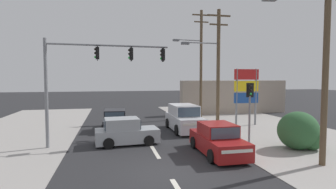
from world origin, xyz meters
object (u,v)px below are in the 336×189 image
at_px(utility_pole_background_right, 200,61).
at_px(shopping_plaza_sign, 246,89).
at_px(traffic_signal_mast, 91,69).
at_px(hatchback_oncoming_mid, 115,120).
at_px(sedan_crossing_left, 218,140).
at_px(suv_oncoming_near, 184,119).
at_px(utility_pole_foreground_right, 324,42).
at_px(utility_pole_midground_right, 216,65).
at_px(hatchback_receding_far, 126,132).
at_px(pedestal_signal_right_kerb, 250,102).

relative_size(utility_pole_background_right, shopping_plaza_sign, 2.24).
bearing_deg(traffic_signal_mast, hatchback_oncoming_mid, 72.89).
height_order(sedan_crossing_left, suv_oncoming_near, suv_oncoming_near).
distance_m(traffic_signal_mast, hatchback_oncoming_mid, 5.86).
relative_size(utility_pole_foreground_right, utility_pole_midground_right, 1.13).
bearing_deg(hatchback_oncoming_mid, suv_oncoming_near, -16.23).
height_order(shopping_plaza_sign, hatchback_receding_far, shopping_plaza_sign).
bearing_deg(traffic_signal_mast, sedan_crossing_left, -26.86).
xyz_separation_m(pedestal_signal_right_kerb, hatchback_oncoming_mid, (-7.68, 5.84, -1.71)).
xyz_separation_m(traffic_signal_mast, shopping_plaza_sign, (11.79, 3.91, -1.37)).
bearing_deg(shopping_plaza_sign, hatchback_oncoming_mid, 177.40).
distance_m(utility_pole_background_right, suv_oncoming_near, 7.91).
bearing_deg(utility_pole_background_right, suv_oncoming_near, -119.53).
distance_m(sedan_crossing_left, hatchback_receding_far, 5.37).
height_order(traffic_signal_mast, sedan_crossing_left, traffic_signal_mast).
bearing_deg(hatchback_receding_far, sedan_crossing_left, -34.64).
distance_m(sedan_crossing_left, hatchback_oncoming_mid, 9.03).
bearing_deg(suv_oncoming_near, utility_pole_background_right, 60.47).
relative_size(traffic_signal_mast, suv_oncoming_near, 1.51).
bearing_deg(pedestal_signal_right_kerb, utility_pole_foreground_right, -78.26).
bearing_deg(sedan_crossing_left, suv_oncoming_near, 89.97).
bearing_deg(hatchback_oncoming_mid, sedan_crossing_left, -56.88).
height_order(utility_pole_midground_right, traffic_signal_mast, utility_pole_midground_right).
height_order(shopping_plaza_sign, sedan_crossing_left, shopping_plaza_sign).
xyz_separation_m(utility_pole_midground_right, pedestal_signal_right_kerb, (0.31, -4.27, -2.37)).
bearing_deg(utility_pole_foreground_right, sedan_crossing_left, 144.18).
height_order(utility_pole_foreground_right, suv_oncoming_near, utility_pole_foreground_right).
xyz_separation_m(utility_pole_foreground_right, pedestal_signal_right_kerb, (-0.90, 4.35, -2.94)).
xyz_separation_m(sedan_crossing_left, hatchback_oncoming_mid, (-4.93, 7.56, -0.00)).
distance_m(utility_pole_background_right, pedestal_signal_right_kerb, 10.47).
xyz_separation_m(utility_pole_foreground_right, hatchback_oncoming_mid, (-8.58, 10.20, -4.66)).
relative_size(utility_pole_midground_right, traffic_signal_mast, 1.29).
distance_m(traffic_signal_mast, hatchback_receding_far, 4.10).
bearing_deg(hatchback_receding_far, hatchback_oncoming_mid, 96.52).
distance_m(traffic_signal_mast, pedestal_signal_right_kerb, 9.35).
xyz_separation_m(hatchback_oncoming_mid, suv_oncoming_near, (4.94, -1.44, 0.18)).
distance_m(pedestal_signal_right_kerb, hatchback_receding_far, 7.49).
xyz_separation_m(shopping_plaza_sign, suv_oncoming_near, (-5.51, -0.96, -2.10)).
relative_size(shopping_plaza_sign, hatchback_oncoming_mid, 1.24).
relative_size(utility_pole_background_right, hatchback_oncoming_mid, 2.78).
bearing_deg(hatchback_oncoming_mid, utility_pole_foreground_right, -49.91).
height_order(traffic_signal_mast, suv_oncoming_near, traffic_signal_mast).
bearing_deg(pedestal_signal_right_kerb, traffic_signal_mast, 170.79).
bearing_deg(pedestal_signal_right_kerb, hatchback_oncoming_mid, 142.73).
xyz_separation_m(utility_pole_midground_right, sedan_crossing_left, (-2.43, -5.98, -4.09)).
bearing_deg(sedan_crossing_left, utility_pole_midground_right, 67.86).
distance_m(hatchback_oncoming_mid, suv_oncoming_near, 5.14).
bearing_deg(sedan_crossing_left, shopping_plaza_sign, 52.13).
xyz_separation_m(utility_pole_background_right, sedan_crossing_left, (-3.17, -11.71, -4.81)).
height_order(utility_pole_foreground_right, sedan_crossing_left, utility_pole_foreground_right).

